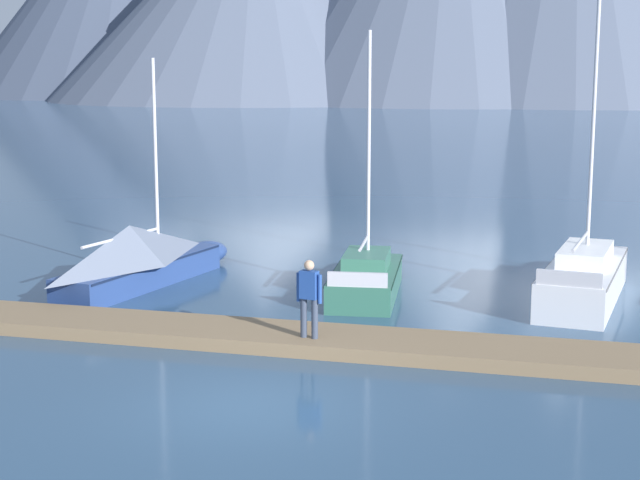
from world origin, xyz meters
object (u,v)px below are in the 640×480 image
Objects in this scene: sailboat_mid_dock_port at (368,274)px; sailboat_mid_dock_starboard at (587,273)px; sailboat_second_berth at (141,256)px; person_on_dock at (309,294)px.

sailboat_mid_dock_starboard is (5.78, 0.61, 0.13)m from sailboat_mid_dock_port.
sailboat_second_berth is at bearing -173.81° from sailboat_mid_dock_port.
sailboat_mid_dock_port is 4.12× the size of person_on_dock.
sailboat_mid_dock_port reaches higher than sailboat_second_berth.
sailboat_mid_dock_port is at bearing -173.94° from sailboat_mid_dock_starboard.
sailboat_second_berth is 4.38× the size of person_on_dock.
sailboat_second_berth is 12.13m from sailboat_mid_dock_starboard.
sailboat_second_berth reaches higher than person_on_dock.
sailboat_mid_dock_port is 0.84× the size of sailboat_mid_dock_starboard.
sailboat_mid_dock_port is 5.82m from sailboat_mid_dock_starboard.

